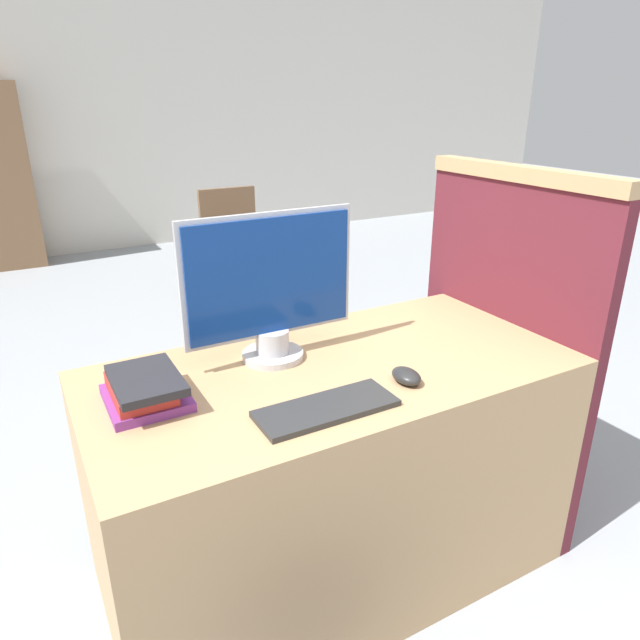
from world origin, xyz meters
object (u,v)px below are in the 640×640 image
object	(u,v)px
keyboard	(327,408)
book_stack	(144,390)
monitor	(270,288)
far_chair	(235,240)
mouse	(406,376)

from	to	relation	value
keyboard	book_stack	world-z (taller)	book_stack
monitor	far_chair	bearing A→B (deg)	71.64
mouse	far_chair	distance (m)	2.97
keyboard	far_chair	size ratio (longest dim) A/B	0.43
monitor	far_chair	size ratio (longest dim) A/B	0.62
book_stack	far_chair	world-z (taller)	far_chair
mouse	keyboard	bearing A→B (deg)	-174.08
mouse	book_stack	bearing A→B (deg)	160.51
keyboard	monitor	bearing A→B (deg)	88.00
keyboard	mouse	size ratio (longest dim) A/B	3.62
monitor	far_chair	world-z (taller)	monitor
keyboard	mouse	bearing A→B (deg)	5.92
book_stack	monitor	bearing A→B (deg)	12.81
keyboard	far_chair	world-z (taller)	far_chair
monitor	mouse	size ratio (longest dim) A/B	5.28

